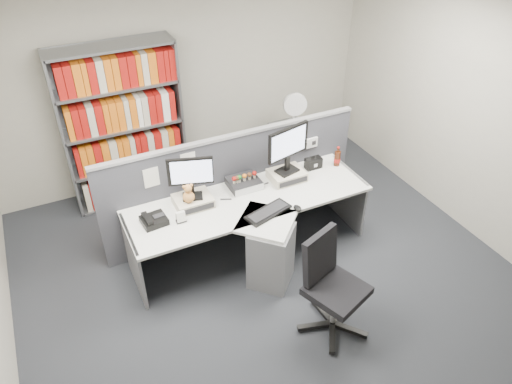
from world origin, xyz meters
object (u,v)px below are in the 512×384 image
keyboard (268,212)px  office_chair (330,282)px  monitor_left (191,174)px  desktop_pc (244,183)px  mouse (297,208)px  speaker (313,163)px  shelving_unit (123,129)px  desk_fan (295,107)px  desk_phone (153,220)px  monitor_right (288,146)px  cola_bottle (337,158)px  desk (258,231)px  desk_calendar (181,218)px  filing_cabinet (292,152)px

keyboard → office_chair: 0.97m
monitor_left → desktop_pc: 0.70m
mouse → speaker: (0.56, 0.61, 0.04)m
monitor_left → keyboard: monitor_left is taller
shelving_unit → monitor_left: bearing=-76.9°
monitor_left → desk_fan: size_ratio=0.92×
desk_phone → monitor_right: bearing=4.2°
mouse → speaker: bearing=47.7°
monitor_right → shelving_unit: 2.06m
keyboard → cola_bottle: size_ratio=2.18×
keyboard → shelving_unit: (-0.97, 1.93, 0.24)m
monitor_right → mouse: bearing=-107.7°
desk → keyboard: bearing=-48.8°
cola_bottle → shelving_unit: size_ratio=0.12×
desk_phone → speaker: 1.95m
speaker → office_chair: (-0.70, -1.48, -0.24)m
keyboard → speaker: 1.01m
desk_phone → desk_calendar: (0.25, -0.09, 0.01)m
mouse → cola_bottle: 1.00m
shelving_unit → monitor_right: bearing=-45.5°
keyboard → cola_bottle: cola_bottle is taller
desk → keyboard: 0.30m
desk → keyboard: (0.07, -0.08, 0.28)m
office_chair → mouse: bearing=80.6°
desktop_pc → desk_fan: bearing=39.3°
desk → monitor_right: bearing=35.4°
desk_calendar → speaker: speaker is taller
desktop_pc → shelving_unit: 1.70m
desk_fan → shelving_unit: bearing=167.9°
monitor_left → desk_fan: monitor_left is taller
shelving_unit → speaker: bearing=-37.4°
filing_cabinet → desk_phone: bearing=-153.0°
keyboard → filing_cabinet: bearing=52.7°
desktop_pc → keyboard: desktop_pc is taller
desk → monitor_left: monitor_left is taller
desk_phone → desktop_pc: bearing=9.9°
monitor_left → desktop_pc: bearing=6.8°
desktop_pc → desk_phone: size_ratio=1.30×
desktop_pc → speaker: speaker is taller
keyboard → filing_cabinet: size_ratio=0.75×
speaker → desk_fan: size_ratio=0.37×
desk → monitor_right: (0.54, 0.38, 0.69)m
cola_bottle → desk: bearing=-162.3°
keyboard → desk_fan: desk_fan is taller
mouse → desk_calendar: desk_calendar is taller
monitor_right → keyboard: size_ratio=1.03×
monitor_left → desktop_pc: monitor_left is taller
desk → desk_calendar: bearing=166.9°
mouse → shelving_unit: (-1.27, 2.01, 0.23)m
desk → desk_calendar: size_ratio=21.95×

